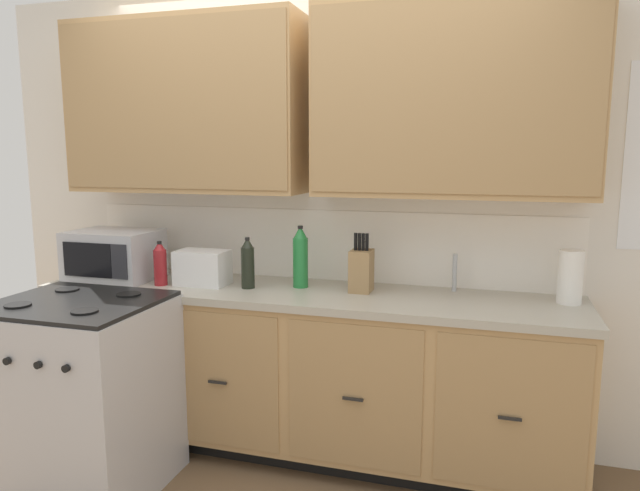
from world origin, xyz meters
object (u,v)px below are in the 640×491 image
Objects in this scene: bottle_dark at (248,263)px; bottle_green at (300,257)px; bottle_red at (160,264)px; microwave at (114,255)px; stove_range at (82,395)px; paper_towel_roll at (570,277)px; toaster at (203,267)px; knife_block at (361,270)px.

bottle_green is at bearing 21.26° from bottle_dark.
bottle_red is at bearing -171.51° from bottle_dark.
microwave is 1.96× the size of bottle_red.
paper_towel_roll is at bearing 18.43° from stove_range.
toaster is 0.23m from bottle_red.
bottle_dark is at bearing -158.74° from bottle_green.
bottle_dark reaches higher than toaster.
microwave reaches higher than paper_towel_roll.
microwave is 0.35m from bottle_red.
knife_block is at bearing 6.03° from toaster.
microwave is at bearing -179.80° from bottle_dark.
stove_range is 3.39× the size of toaster.
bottle_red is at bearing -173.97° from paper_towel_roll.
bottle_green reaches higher than toaster.
paper_towel_roll is (2.24, 0.75, 0.57)m from stove_range.
bottle_red is at bearing -11.51° from microwave.
paper_towel_roll reaches higher than toaster.
microwave is 1.74× the size of bottle_dark.
knife_block is (1.43, 0.10, -0.02)m from microwave.
paper_towel_roll reaches higher than stove_range.
knife_block is at bearing -0.56° from bottle_green.
bottle_dark is (0.83, 0.00, -0.01)m from microwave.
bottle_red is (0.34, -0.07, -0.02)m from microwave.
bottle_red is 0.89× the size of bottle_dark.
bottle_red is at bearing -159.59° from toaster.
bottle_dark reaches higher than bottle_red.
microwave is 1.43× the size of bottle_green.
microwave is 1.71× the size of toaster.
paper_towel_roll reaches higher than bottle_red.
microwave is at bearing -174.50° from bottle_green.
stove_range is 0.86m from microwave.
bottle_dark reaches higher than paper_towel_roll.
stove_range is 3.88× the size of bottle_red.
stove_range is 1.51m from knife_block.
microwave is at bearing 109.59° from stove_range.
toaster is at bearing -173.97° from knife_block.
bottle_dark is (-0.60, -0.10, 0.02)m from knife_block.
bottle_green reaches higher than knife_block.
microwave is 1.85× the size of paper_towel_roll.
toaster is (0.35, 0.60, 0.53)m from stove_range.
stove_range is at bearing -150.36° from knife_block.
knife_block reaches higher than stove_range.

